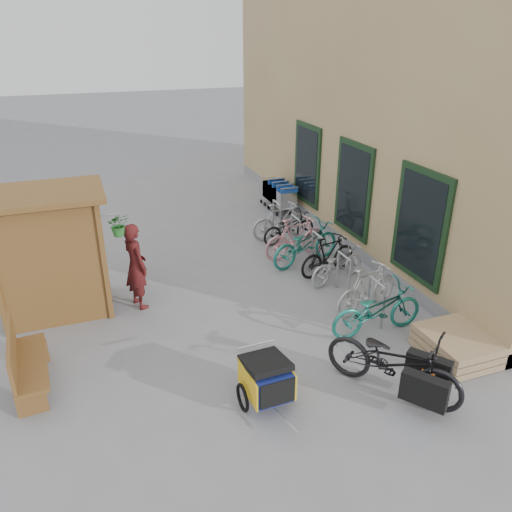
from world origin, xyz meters
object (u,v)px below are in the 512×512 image
object	(u,v)px
pallet_stack	(456,345)
bike_7	(281,221)
bike_3	(328,255)
bike_4	(306,244)
person_kiosk	(136,266)
bike_6	(289,227)
bike_0	(377,309)
cargo_bike	(395,363)
bench	(24,361)
bike_2	(337,264)
bike_1	(367,288)
shopping_carts	(277,192)
child_trailer	(267,378)
bike_5	(295,238)
kiosk	(44,237)

from	to	relation	value
pallet_stack	bike_7	size ratio (longest dim) A/B	0.75
bike_3	bike_4	world-z (taller)	bike_4
pallet_stack	person_kiosk	xyz separation A→B (m)	(-4.73, 3.54, 0.65)
pallet_stack	bike_6	bearing A→B (deg)	96.75
bike_3	person_kiosk	bearing A→B (deg)	76.21
bike_0	cargo_bike	bearing A→B (deg)	155.66
bench	cargo_bike	size ratio (longest dim) A/B	0.74
bike_3	bike_6	xyz separation A→B (m)	(-0.08, 1.98, -0.05)
bike_2	bike_4	distance (m)	1.09
pallet_stack	bike_1	xyz separation A→B (m)	(-0.61, 1.83, 0.27)
bench	bike_0	distance (m)	5.83
shopping_carts	person_kiosk	size ratio (longest dim) A/B	1.05
shopping_carts	child_trailer	xyz separation A→B (m)	(-3.39, -7.84, -0.12)
bench	bike_5	size ratio (longest dim) A/B	0.95
child_trailer	person_kiosk	bearing A→B (deg)	108.32
child_trailer	cargo_bike	distance (m)	1.91
person_kiosk	bike_6	size ratio (longest dim) A/B	1.14
bike_2	bike_6	size ratio (longest dim) A/B	0.99
bike_1	person_kiosk	bearing A→B (deg)	51.68
bike_7	bike_1	bearing A→B (deg)	178.55
bike_3	bike_5	bearing A→B (deg)	2.74
bike_6	shopping_carts	bearing A→B (deg)	-26.01
bike_1	bike_3	distance (m)	1.69
bike_2	bike_3	world-z (taller)	bike_3
shopping_carts	bike_4	world-z (taller)	bike_4
bike_1	bike_7	size ratio (longest dim) A/B	0.99
bike_3	bike_4	size ratio (longest dim) A/B	0.80
bike_2	bike_4	xyz separation A→B (m)	(-0.26, 1.06, 0.10)
shopping_carts	cargo_bike	distance (m)	8.44
kiosk	bike_1	world-z (taller)	kiosk
kiosk	bike_2	size ratio (longest dim) A/B	1.65
kiosk	bike_6	world-z (taller)	kiosk
bike_3	bike_7	world-z (taller)	bike_7
bench	shopping_carts	size ratio (longest dim) A/B	0.87
cargo_bike	person_kiosk	world-z (taller)	person_kiosk
cargo_bike	bike_5	bearing A→B (deg)	47.26
child_trailer	bike_7	xyz separation A→B (m)	(2.63, 5.77, 0.04)
bench	bike_4	world-z (taller)	bike_4
bike_5	bike_7	xyz separation A→B (m)	(0.13, 1.22, -0.02)
bench	bike_5	bearing A→B (deg)	23.38
child_trailer	bike_4	size ratio (longest dim) A/B	0.72
person_kiosk	bench	bearing A→B (deg)	116.05
bench	bike_1	size ratio (longest dim) A/B	1.00
bench	child_trailer	xyz separation A→B (m)	(3.29, -1.54, -0.06)
bike_5	bike_6	bearing A→B (deg)	-21.75
cargo_bike	bike_1	size ratio (longest dim) A/B	1.34
pallet_stack	kiosk	bearing A→B (deg)	148.34
bike_0	bike_5	size ratio (longest dim) A/B	1.09
cargo_bike	pallet_stack	bearing A→B (deg)	-20.08
bike_2	shopping_carts	bearing A→B (deg)	-24.54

